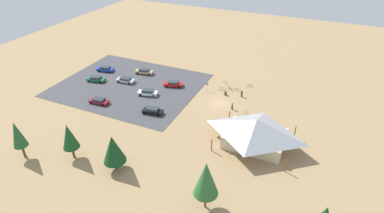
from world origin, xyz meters
The scene contains 27 objects.
ground centered at (0.00, 0.00, 0.00)m, with size 160.00×160.00×0.00m, color #9E7F56.
parking_lot_asphalt centered at (23.97, 0.90, 0.03)m, with size 35.01×28.71×0.05m, color #424247.
bike_pavilion centered at (-11.15, 11.41, 3.13)m, with size 13.69×10.73×5.54m.
trash_bin centered at (-0.10, -4.33, 0.45)m, with size 0.60×0.60×0.90m, color brown.
lot_sign centered at (4.78, -4.43, 1.41)m, with size 0.56×0.08×2.20m.
pine_center centered at (25.37, 31.87, 5.00)m, with size 2.44×2.44×7.53m.
pine_east centered at (-8.34, 29.04, 5.76)m, with size 3.66×3.66×8.59m.
pine_mideast centered at (8.60, 27.68, 4.32)m, with size 3.81×3.81×6.87m.
pine_far_west centered at (17.32, 28.31, 4.61)m, with size 2.87×2.87×7.01m.
bicycle_white_mid_cluster centered at (1.69, -9.69, 0.40)m, with size 1.47×0.94×0.89m.
bicycle_silver_near_porch centered at (-6.98, 2.12, 0.37)m, with size 0.48×1.74×0.84m.
bicycle_green_front_row centered at (-9.63, 1.80, 0.39)m, with size 1.66×0.78×0.89m.
bicycle_black_edge_south centered at (-0.32, -7.11, 0.38)m, with size 1.59×0.84×0.87m.
bicycle_yellow_yard_right centered at (-11.88, 2.74, 0.38)m, with size 1.58×0.77×0.85m.
bicycle_teal_by_bin centered at (-4.29, -10.81, 0.35)m, with size 1.21×1.17×0.81m.
bicycle_orange_back_row centered at (1.51, -6.26, 0.39)m, with size 1.72×0.51×0.88m.
bicycle_purple_near_sign centered at (-2.02, -7.45, 0.35)m, with size 1.64×0.48×0.77m.
car_red_mid_lot centered at (13.44, -3.08, 0.75)m, with size 4.99×3.22×1.39m.
car_green_aisle_side centered at (33.12, 2.66, 0.73)m, with size 5.00×2.77×1.37m.
car_maroon_front_row centered at (25.16, 11.39, 0.70)m, with size 4.71×2.19×1.30m.
car_white_back_corner centered at (16.97, 3.47, 0.76)m, with size 4.99×2.96×1.44m.
car_tan_inner_stall centered at (24.01, -6.35, 0.74)m, with size 5.04×2.60×1.38m.
car_silver_near_entry centered at (25.73, 0.00, 0.70)m, with size 4.85×2.34×1.29m.
car_blue_second_row centered at (34.78, -3.39, 0.73)m, with size 4.88×2.80×1.36m.
car_black_by_curb centered at (11.72, 10.08, 0.75)m, with size 4.76×2.40×1.43m.
visitor_at_bikes centered at (-3.55, 1.28, 0.93)m, with size 0.40×0.38×1.77m.
visitor_crossing_yard centered at (-3.89, -5.03, 0.93)m, with size 0.37×0.40×1.78m.
Camera 1 is at (-19.42, 58.48, 36.91)m, focal length 28.99 mm.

